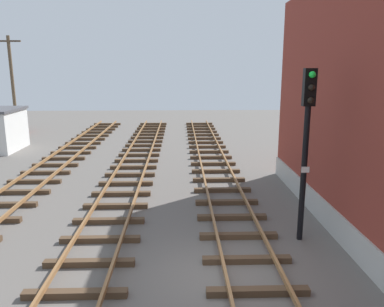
# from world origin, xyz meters

# --- Properties ---
(ground_plane) EXTENTS (80.00, 80.00, 0.00)m
(ground_plane) POSITION_xyz_m (0.00, 0.00, 0.00)
(ground_plane) COLOR #605B56
(track_near_building) EXTENTS (2.50, 56.35, 0.32)m
(track_near_building) POSITION_xyz_m (0.89, -0.00, 0.13)
(track_near_building) COLOR #4C3826
(track_near_building) RESTS_ON ground
(track_centre) EXTENTS (2.50, 56.35, 0.32)m
(track_centre) POSITION_xyz_m (-3.49, -0.00, 0.13)
(track_centre) COLOR #4C3826
(track_centre) RESTS_ON ground
(signal_mast) EXTENTS (0.36, 0.40, 5.35)m
(signal_mast) POSITION_xyz_m (2.84, 2.23, 3.36)
(signal_mast) COLOR black
(signal_mast) RESTS_ON ground
(utility_pole_far) EXTENTS (1.80, 0.24, 7.67)m
(utility_pole_far) POSITION_xyz_m (-13.64, 20.90, 4.03)
(utility_pole_far) COLOR brown
(utility_pole_far) RESTS_ON ground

